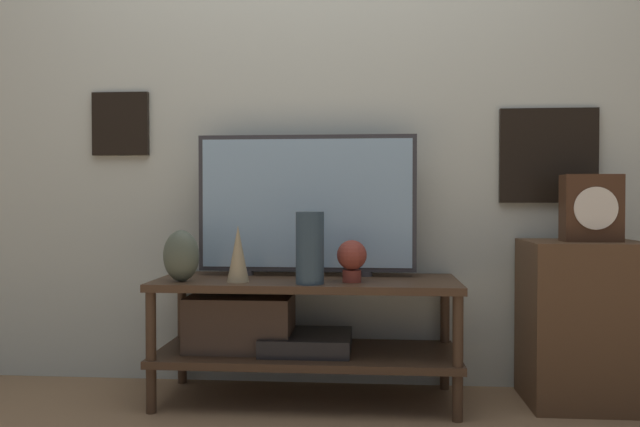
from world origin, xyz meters
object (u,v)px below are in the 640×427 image
object	(u,v)px
television	(307,204)
decorative_bust	(352,258)
vase_urn_stoneware	(181,256)
vase_tall_ceramic	(310,248)
vase_slim_bronze	(238,254)
mantel_clock	(591,208)

from	to	relation	value
television	decorative_bust	bearing A→B (deg)	-43.45
vase_urn_stoneware	decorative_bust	bearing A→B (deg)	2.84
decorative_bust	vase_tall_ceramic	bearing A→B (deg)	-157.22
decorative_bust	vase_urn_stoneware	bearing A→B (deg)	-177.16
vase_slim_bronze	television	bearing A→B (deg)	41.07
television	decorative_bust	distance (m)	0.34
vase_slim_bronze	mantel_clock	world-z (taller)	mantel_clock
vase_tall_ceramic	decorative_bust	bearing A→B (deg)	22.78
television	vase_slim_bronze	bearing A→B (deg)	-138.93
vase_tall_ceramic	vase_urn_stoneware	size ratio (longest dim) A/B	1.37
vase_slim_bronze	vase_tall_ceramic	bearing A→B (deg)	-7.28
vase_urn_stoneware	vase_slim_bronze	distance (m)	0.23
vase_urn_stoneware	vase_slim_bronze	world-z (taller)	vase_slim_bronze
vase_slim_bronze	mantel_clock	xyz separation A→B (m)	(1.39, 0.14, 0.18)
vase_urn_stoneware	decorative_bust	distance (m)	0.67
vase_slim_bronze	vase_urn_stoneware	bearing A→B (deg)	-179.15
vase_urn_stoneware	vase_slim_bronze	xyz separation A→B (m)	(0.23, 0.00, 0.01)
vase_tall_ceramic	decorative_bust	xyz separation A→B (m)	(0.16, 0.07, -0.04)
television	vase_urn_stoneware	world-z (taller)	television
decorative_bust	mantel_clock	distance (m)	0.97
decorative_bust	television	bearing A→B (deg)	136.55
vase_slim_bronze	decorative_bust	distance (m)	0.45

